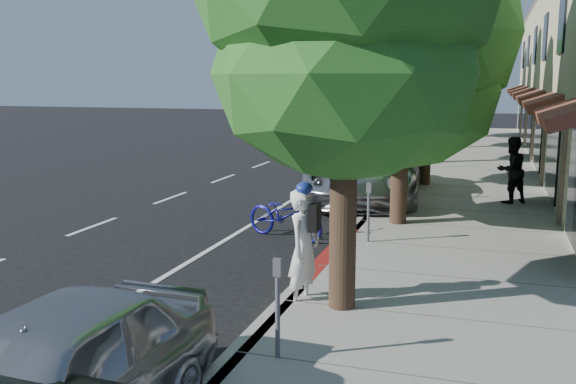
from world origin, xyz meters
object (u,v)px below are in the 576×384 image
at_px(street_tree_4, 452,64).
at_px(white_pickup, 365,144).
at_px(street_tree_2, 428,57).
at_px(cyclist, 304,249).
at_px(bicycle, 285,215).
at_px(pedestrian, 511,170).
at_px(street_tree_5, 458,63).
at_px(dark_sedan, 369,168).
at_px(silver_suv, 367,170).
at_px(street_tree_1, 403,40).
at_px(near_car_a, 46,383).
at_px(dark_suv_far, 396,130).
at_px(street_tree_3, 443,48).

relative_size(street_tree_4, white_pickup, 1.25).
distance_m(street_tree_2, street_tree_4, 12.00).
relative_size(cyclist, bicycle, 0.92).
bearing_deg(pedestrian, street_tree_2, -81.28).
relative_size(street_tree_5, dark_sedan, 1.63).
xyz_separation_m(street_tree_4, white_pickup, (-3.10, -6.02, -3.47)).
bearing_deg(silver_suv, street_tree_1, -72.93).
relative_size(cyclist, silver_suv, 0.29).
bearing_deg(cyclist, white_pickup, 18.89).
height_order(dark_sedan, near_car_a, dark_sedan).
bearing_deg(street_tree_5, near_car_a, -93.03).
distance_m(street_tree_4, street_tree_5, 6.00).
height_order(cyclist, near_car_a, cyclist).
distance_m(street_tree_5, cyclist, 30.03).
height_order(street_tree_4, dark_sedan, street_tree_4).
height_order(street_tree_2, street_tree_4, street_tree_2).
relative_size(bicycle, dark_sedan, 0.45).
bearing_deg(street_tree_1, silver_suv, 112.39).
height_order(street_tree_2, dark_sedan, street_tree_2).
bearing_deg(white_pickup, street_tree_2, -57.30).
distance_m(street_tree_1, street_tree_5, 24.00).
distance_m(street_tree_4, cyclist, 24.06).
bearing_deg(street_tree_5, cyclist, -91.25).
height_order(street_tree_4, cyclist, street_tree_4).
height_order(near_car_a, pedestrian, pedestrian).
relative_size(dark_suv_far, near_car_a, 1.23).
relative_size(street_tree_1, near_car_a, 1.71).
height_order(street_tree_2, bicycle, street_tree_2).
xyz_separation_m(bicycle, near_car_a, (0.47, -8.74, 0.21)).
distance_m(street_tree_4, white_pickup, 7.60).
bearing_deg(dark_suv_far, street_tree_5, 62.30).
height_order(dark_suv_far, pedestrian, pedestrian).
relative_size(cyclist, white_pickup, 0.34).
height_order(street_tree_5, dark_sedan, street_tree_5).
height_order(street_tree_3, dark_suv_far, street_tree_3).
height_order(dark_sedan, pedestrian, pedestrian).
height_order(street_tree_5, silver_suv, street_tree_5).
bearing_deg(dark_sedan, street_tree_3, 69.31).
height_order(cyclist, white_pickup, cyclist).
bearing_deg(pedestrian, bicycle, 9.46).
xyz_separation_m(street_tree_2, white_pickup, (-3.10, 5.98, -3.42)).
bearing_deg(bicycle, street_tree_1, -33.98).
bearing_deg(white_pickup, pedestrian, -50.89).
bearing_deg(street_tree_5, dark_sedan, -94.89).
bearing_deg(near_car_a, bicycle, 95.48).
bearing_deg(street_tree_3, near_car_a, -94.64).
distance_m(street_tree_2, white_pickup, 7.56).
xyz_separation_m(street_tree_3, pedestrian, (2.60, -8.53, -3.68)).
bearing_deg(bicycle, street_tree_2, 3.13).
xyz_separation_m(street_tree_2, cyclist, (-0.65, -11.82, -3.29)).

